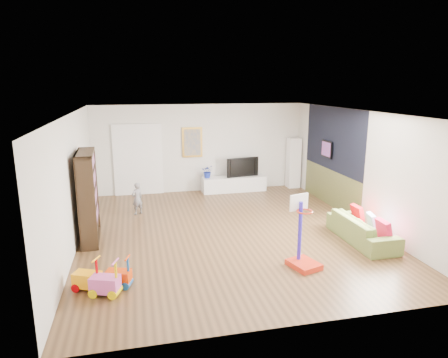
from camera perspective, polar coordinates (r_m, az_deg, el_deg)
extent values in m
cube|color=brown|center=(9.20, 0.55, -7.55)|extent=(6.50, 7.50, 0.00)
cube|color=white|center=(8.61, 0.60, 9.47)|extent=(6.50, 7.50, 0.00)
cube|color=silver|center=(12.42, -3.42, 4.40)|extent=(6.50, 0.00, 2.70)
cube|color=silver|center=(5.38, 9.90, -7.97)|extent=(6.50, 0.00, 2.70)
cube|color=white|center=(8.67, -20.81, -0.42)|extent=(0.00, 7.50, 2.70)
cube|color=white|center=(10.05, 18.92, 1.54)|extent=(0.00, 7.50, 2.70)
cube|color=black|center=(11.16, 15.32, 5.52)|extent=(0.01, 3.20, 1.70)
cube|color=brown|center=(11.41, 14.90, -1.20)|extent=(0.01, 3.20, 1.00)
cube|color=white|center=(12.28, -12.16, 2.59)|extent=(1.45, 0.06, 2.10)
cube|color=gold|center=(12.32, -4.56, 5.25)|extent=(0.62, 0.06, 0.92)
cube|color=#7F3F8C|center=(11.35, 14.46, 4.16)|extent=(0.04, 0.56, 0.46)
cube|color=silver|center=(12.54, 1.41, -0.70)|extent=(2.01, 0.53, 0.47)
cube|color=white|center=(13.11, 9.88, 2.30)|extent=(0.38, 0.38, 1.61)
cube|color=#312214|center=(8.94, -18.83, -2.41)|extent=(0.40, 1.34, 1.93)
imported|color=olive|center=(9.08, 19.13, -6.79)|extent=(0.73, 1.86, 0.54)
cube|color=red|center=(7.42, 11.57, -7.49)|extent=(0.61, 0.68, 1.36)
cube|color=#FFA40D|center=(7.03, -19.01, -12.68)|extent=(0.50, 0.42, 0.57)
cube|color=red|center=(7.00, -14.89, -12.69)|extent=(0.46, 0.36, 0.54)
cube|color=#D251A5|center=(6.78, -16.68, -13.38)|extent=(0.52, 0.41, 0.60)
imported|color=slate|center=(10.53, -12.30, -2.74)|extent=(0.37, 0.34, 0.84)
imported|color=black|center=(12.52, 2.49, 1.79)|extent=(1.06, 0.31, 0.61)
imported|color=navy|center=(12.30, -2.33, 1.11)|extent=(0.43, 0.40, 0.41)
cube|color=red|center=(8.71, 21.88, -6.79)|extent=(0.12, 0.42, 0.42)
cube|color=white|center=(9.11, 20.42, -5.79)|extent=(0.18, 0.38, 0.37)
cube|color=red|center=(9.58, 18.52, -4.71)|extent=(0.11, 0.38, 0.38)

